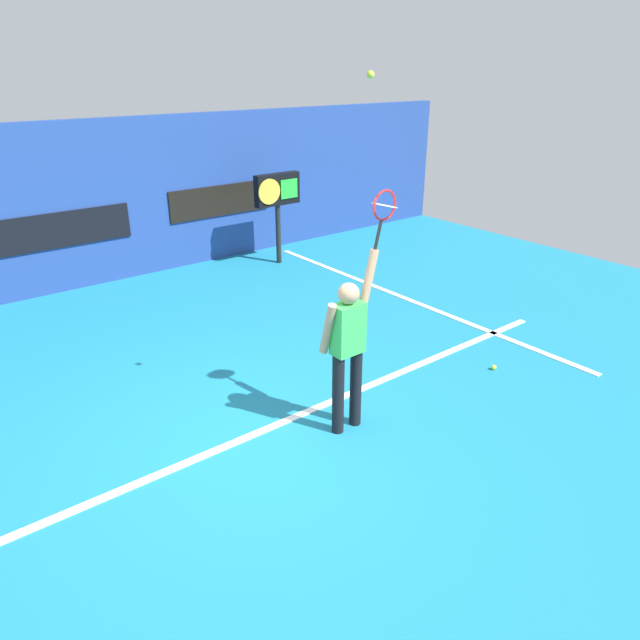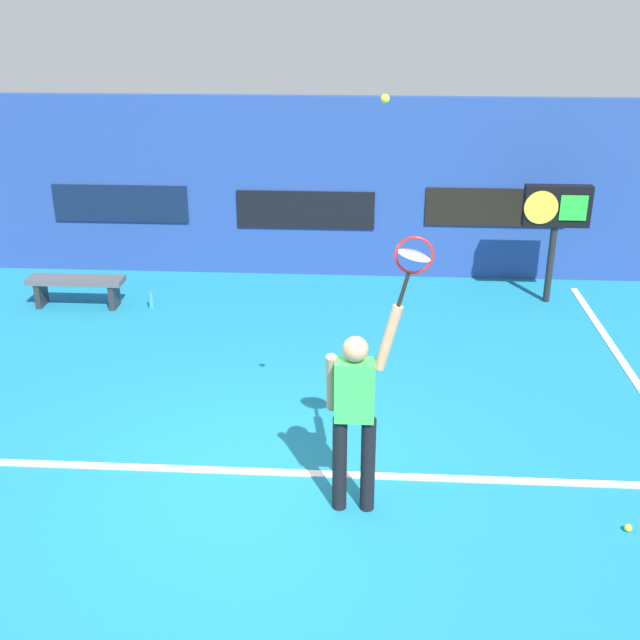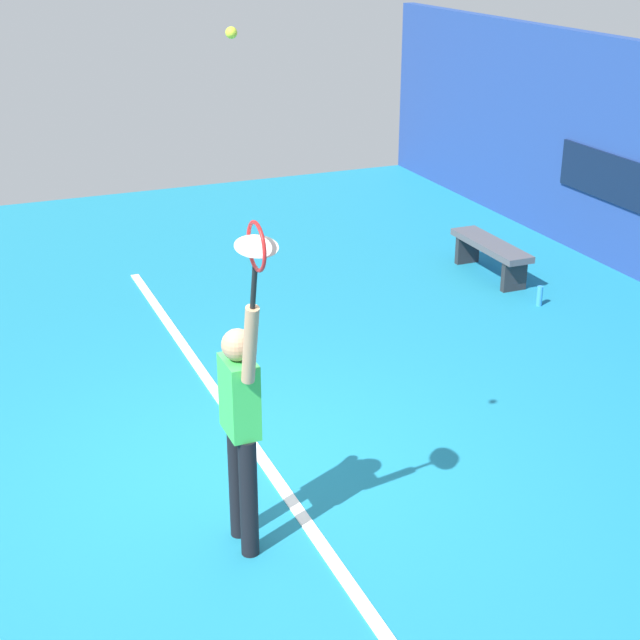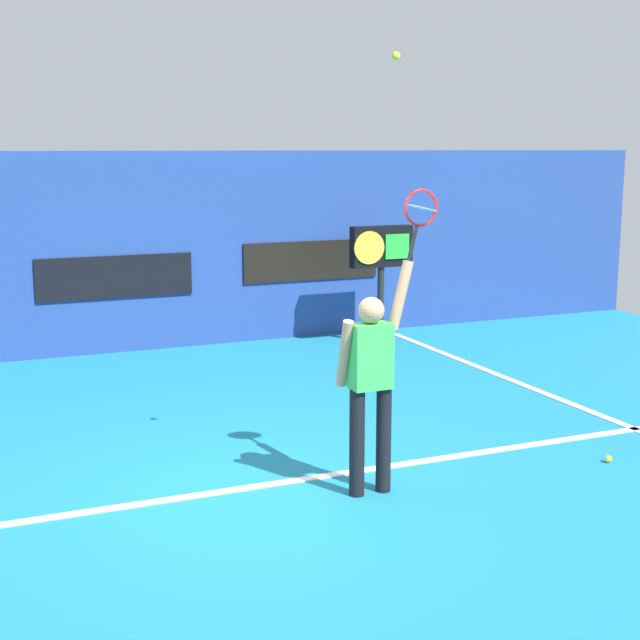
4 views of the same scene
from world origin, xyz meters
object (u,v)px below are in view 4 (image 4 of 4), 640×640
object	(u,v)px
tennis_ball	(396,56)
scoreboard_clock	(381,252)
tennis_racket	(420,212)
spare_ball	(608,459)
tennis_player	(371,378)

from	to	relation	value
tennis_ball	scoreboard_clock	bearing A→B (deg)	63.97
tennis_racket	tennis_ball	xyz separation A→B (m)	(-0.26, -0.03, 1.23)
scoreboard_clock	tennis_racket	bearing A→B (deg)	-113.84
tennis_racket	scoreboard_clock	size ratio (longest dim) A/B	0.35
tennis_racket	spare_ball	distance (m)	3.05
tennis_racket	scoreboard_clock	xyz separation A→B (m)	(2.34, 5.30, -0.99)
spare_ball	tennis_player	bearing A→B (deg)	175.32
scoreboard_clock	spare_ball	xyz separation A→B (m)	(-0.39, -5.49, -1.35)
tennis_player	scoreboard_clock	world-z (taller)	tennis_player
tennis_player	scoreboard_clock	distance (m)	5.99
tennis_ball	spare_ball	size ratio (longest dim) A/B	1.00
tennis_player	spare_ball	size ratio (longest dim) A/B	29.17
scoreboard_clock	spare_ball	bearing A→B (deg)	-94.08
scoreboard_clock	spare_ball	distance (m)	5.67
tennis_ball	spare_ball	bearing A→B (deg)	-4.29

